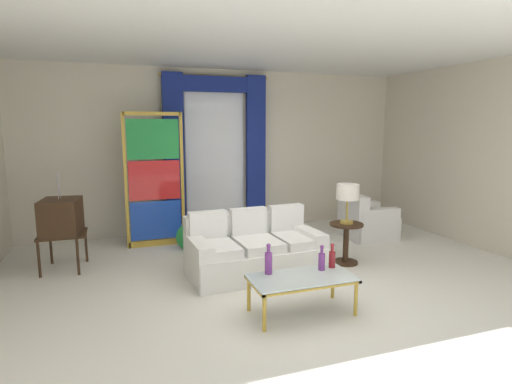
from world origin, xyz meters
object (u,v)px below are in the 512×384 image
object	(u,v)px
couch_white_long	(253,251)
vintage_tv	(61,218)
coffee_table	(302,280)
bottle_blue_decanter	(322,260)
bottle_amber_squat	(332,258)
peacock_figurine	(191,238)
armchair_white	(365,222)
round_side_table	(346,240)
stained_glass_divider	(155,183)
table_lamp_brass	(348,194)
bottle_crystal_tall	(268,262)

from	to	relation	value
couch_white_long	vintage_tv	bearing A→B (deg)	158.26
couch_white_long	vintage_tv	xyz separation A→B (m)	(-2.45, 0.98, 0.42)
coffee_table	bottle_blue_decanter	bearing A→B (deg)	21.23
bottle_amber_squat	vintage_tv	xyz separation A→B (m)	(-2.97, 2.18, 0.21)
couch_white_long	coffee_table	size ratio (longest dim) A/B	1.63
bottle_blue_decanter	peacock_figurine	distance (m)	2.69
armchair_white	round_side_table	world-z (taller)	armchair_white
stained_glass_divider	peacock_figurine	size ratio (longest dim) A/B	3.67
coffee_table	round_side_table	xyz separation A→B (m)	(1.30, 1.26, -0.01)
couch_white_long	coffee_table	world-z (taller)	couch_white_long
couch_white_long	table_lamp_brass	xyz separation A→B (m)	(1.39, -0.10, 0.72)
round_side_table	coffee_table	bearing A→B (deg)	-136.08
couch_white_long	stained_glass_divider	bearing A→B (deg)	122.83
coffee_table	vintage_tv	world-z (taller)	vintage_tv
bottle_amber_squat	table_lamp_brass	xyz separation A→B (m)	(0.86, 1.11, 0.51)
stained_glass_divider	peacock_figurine	xyz separation A→B (m)	(0.48, -0.48, -0.84)
armchair_white	table_lamp_brass	world-z (taller)	table_lamp_brass
peacock_figurine	table_lamp_brass	size ratio (longest dim) A/B	1.05
bottle_blue_decanter	vintage_tv	size ratio (longest dim) A/B	0.21
bottle_crystal_tall	round_side_table	size ratio (longest dim) A/B	0.56
bottle_amber_squat	table_lamp_brass	size ratio (longest dim) A/B	0.49
coffee_table	round_side_table	size ratio (longest dim) A/B	1.86
bottle_amber_squat	round_side_table	size ratio (longest dim) A/B	0.47
bottle_amber_squat	stained_glass_divider	size ratio (longest dim) A/B	0.13
peacock_figurine	stained_glass_divider	bearing A→B (deg)	134.88
couch_white_long	coffee_table	bearing A→B (deg)	-86.46
bottle_crystal_tall	armchair_white	distance (m)	3.47
armchair_white	stained_glass_divider	world-z (taller)	stained_glass_divider
coffee_table	bottle_amber_squat	xyz separation A→B (m)	(0.44, 0.15, 0.15)
bottle_crystal_tall	vintage_tv	size ratio (longest dim) A/B	0.25
vintage_tv	peacock_figurine	size ratio (longest dim) A/B	2.24
round_side_table	vintage_tv	bearing A→B (deg)	164.35
bottle_blue_decanter	couch_white_long	bearing A→B (deg)	106.74
coffee_table	armchair_white	size ratio (longest dim) A/B	1.26
bottle_amber_squat	table_lamp_brass	bearing A→B (deg)	52.04
bottle_crystal_tall	vintage_tv	world-z (taller)	vintage_tv
armchair_white	bottle_crystal_tall	bearing A→B (deg)	-141.03
couch_white_long	round_side_table	distance (m)	1.39
bottle_blue_decanter	bottle_crystal_tall	size ratio (longest dim) A/B	0.85
round_side_table	bottle_blue_decanter	bearing A→B (deg)	-131.58
couch_white_long	bottle_blue_decanter	bearing A→B (deg)	-73.26
stained_glass_divider	vintage_tv	bearing A→B (deg)	-151.04
couch_white_long	round_side_table	bearing A→B (deg)	-4.05
bottle_amber_squat	peacock_figurine	bearing A→B (deg)	115.23
bottle_blue_decanter	round_side_table	xyz separation A→B (m)	(1.01, 1.14, -0.17)
bottle_amber_squat	round_side_table	world-z (taller)	bottle_amber_squat
peacock_figurine	bottle_amber_squat	bearing A→B (deg)	-64.77
coffee_table	round_side_table	bearing A→B (deg)	43.92
vintage_tv	table_lamp_brass	size ratio (longest dim) A/B	2.36
couch_white_long	peacock_figurine	bearing A→B (deg)	116.90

